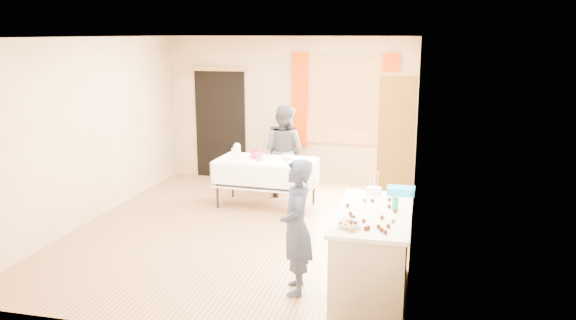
% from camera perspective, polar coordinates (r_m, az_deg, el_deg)
% --- Properties ---
extents(floor, '(4.50, 5.50, 0.02)m').
position_cam_1_polar(floor, '(7.81, -4.56, -7.17)').
color(floor, '#9E7047').
rests_on(floor, ground).
extents(ceiling, '(4.50, 5.50, 0.02)m').
position_cam_1_polar(ceiling, '(7.35, -4.93, 12.42)').
color(ceiling, white).
rests_on(ceiling, floor).
extents(wall_back, '(4.50, 0.02, 2.60)m').
position_cam_1_polar(wall_back, '(10.10, 0.11, 5.09)').
color(wall_back, tan).
rests_on(wall_back, floor).
extents(wall_front, '(4.50, 0.02, 2.60)m').
position_cam_1_polar(wall_front, '(4.99, -14.56, -3.35)').
color(wall_front, tan).
rests_on(wall_front, floor).
extents(wall_left, '(0.02, 5.50, 2.60)m').
position_cam_1_polar(wall_left, '(8.44, -19.51, 2.84)').
color(wall_left, tan).
rests_on(wall_left, floor).
extents(wall_right, '(0.02, 5.50, 2.60)m').
position_cam_1_polar(wall_right, '(7.11, 12.87, 1.51)').
color(wall_right, tan).
rests_on(wall_right, floor).
extents(window_frame, '(1.32, 0.06, 1.52)m').
position_cam_1_polar(window_frame, '(9.85, 5.76, 6.01)').
color(window_frame, olive).
rests_on(window_frame, wall_back).
extents(window_pane, '(1.20, 0.02, 1.40)m').
position_cam_1_polar(window_pane, '(9.84, 5.75, 6.00)').
color(window_pane, white).
rests_on(window_pane, wall_back).
extents(curtain_left, '(0.28, 0.06, 1.65)m').
position_cam_1_polar(curtain_left, '(9.94, 1.23, 6.13)').
color(curtain_left, '#B23201').
rests_on(curtain_left, wall_back).
extents(curtain_right, '(0.28, 0.06, 1.65)m').
position_cam_1_polar(curtain_right, '(9.73, 10.29, 5.79)').
color(curtain_right, '#B23201').
rests_on(curtain_right, wall_back).
extents(doorway, '(0.95, 0.04, 2.00)m').
position_cam_1_polar(doorway, '(10.48, -6.88, 3.63)').
color(doorway, black).
rests_on(doorway, floor).
extents(door_lintel, '(1.05, 0.06, 0.08)m').
position_cam_1_polar(door_lintel, '(10.34, -7.09, 9.19)').
color(door_lintel, olive).
rests_on(door_lintel, wall_back).
extents(cabinet, '(0.50, 0.60, 2.10)m').
position_cam_1_polar(cabinet, '(8.11, 10.96, 1.15)').
color(cabinet, brown).
rests_on(cabinet, floor).
extents(counter, '(0.74, 1.56, 0.91)m').
position_cam_1_polar(counter, '(5.83, 8.56, -9.51)').
color(counter, beige).
rests_on(counter, floor).
extents(party_table, '(1.57, 0.86, 0.75)m').
position_cam_1_polar(party_table, '(8.72, -2.25, -1.88)').
color(party_table, black).
rests_on(party_table, floor).
extents(chair, '(0.55, 0.55, 1.07)m').
position_cam_1_polar(chair, '(9.69, -0.46, -1.13)').
color(chair, black).
rests_on(chair, floor).
extents(girl, '(0.66, 0.56, 1.42)m').
position_cam_1_polar(girl, '(5.78, 0.86, -6.81)').
color(girl, '#212A47').
rests_on(girl, floor).
extents(woman, '(1.11, 1.05, 1.52)m').
position_cam_1_polar(woman, '(9.19, -0.42, 0.92)').
color(woman, black).
rests_on(woman, floor).
extents(soda_can, '(0.08, 0.08, 0.12)m').
position_cam_1_polar(soda_can, '(5.77, 10.85, -4.39)').
color(soda_can, '#0E9450').
rests_on(soda_can, counter).
extents(mixing_bowl, '(0.32, 0.32, 0.05)m').
position_cam_1_polar(mixing_bowl, '(5.20, 6.18, -6.52)').
color(mixing_bowl, white).
rests_on(mixing_bowl, counter).
extents(foam_block, '(0.17, 0.13, 0.08)m').
position_cam_1_polar(foam_block, '(6.27, 8.71, -3.10)').
color(foam_block, white).
rests_on(foam_block, counter).
extents(blue_basket, '(0.30, 0.21, 0.08)m').
position_cam_1_polar(blue_basket, '(6.32, 11.40, -3.08)').
color(blue_basket, '#1F9AE7').
rests_on(blue_basket, counter).
extents(pitcher, '(0.12, 0.12, 0.22)m').
position_cam_1_polar(pitcher, '(8.68, -5.19, 0.82)').
color(pitcher, silver).
rests_on(pitcher, party_table).
extents(cup_red, '(0.23, 0.23, 0.12)m').
position_cam_1_polar(cup_red, '(8.72, -3.38, 0.58)').
color(cup_red, '#CE1844').
rests_on(cup_red, party_table).
extents(cup_rainbow, '(0.14, 0.14, 0.12)m').
position_cam_1_polar(cup_rainbow, '(8.52, -2.95, 0.30)').
color(cup_rainbow, red).
rests_on(cup_rainbow, party_table).
extents(small_bowl, '(0.31, 0.31, 0.06)m').
position_cam_1_polar(small_bowl, '(8.66, -0.01, 0.30)').
color(small_bowl, white).
rests_on(small_bowl, party_table).
extents(pastry_tray, '(0.29, 0.22, 0.02)m').
position_cam_1_polar(pastry_tray, '(8.40, 0.56, -0.22)').
color(pastry_tray, white).
rests_on(pastry_tray, party_table).
extents(bottle, '(0.11, 0.11, 0.16)m').
position_cam_1_polar(bottle, '(8.99, -5.45, 1.04)').
color(bottle, white).
rests_on(bottle, party_table).
extents(cake_balls, '(0.52, 1.08, 0.04)m').
position_cam_1_polar(cake_balls, '(5.42, 8.12, -5.83)').
color(cake_balls, '#3F2314').
rests_on(cake_balls, counter).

